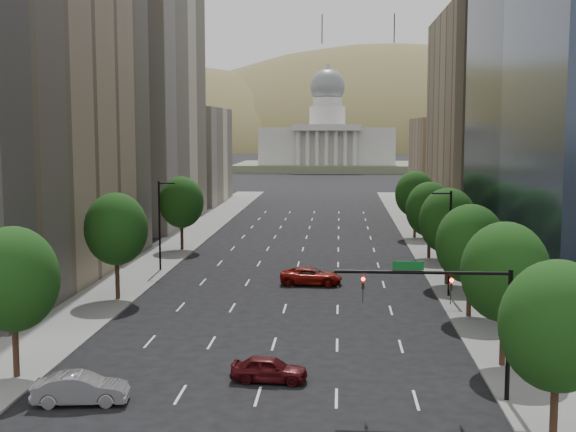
% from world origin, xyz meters
% --- Properties ---
extents(sidewalk_left, '(6.00, 200.00, 0.15)m').
position_xyz_m(sidewalk_left, '(-15.50, 60.00, 0.07)').
color(sidewalk_left, slate).
rests_on(sidewalk_left, ground).
extents(sidewalk_right, '(6.00, 200.00, 0.15)m').
position_xyz_m(sidewalk_right, '(15.50, 60.00, 0.07)').
color(sidewalk_right, slate).
rests_on(sidewalk_right, ground).
extents(midrise_cream_left, '(14.00, 30.00, 35.00)m').
position_xyz_m(midrise_cream_left, '(-25.00, 103.00, 17.50)').
color(midrise_cream_left, beige).
rests_on(midrise_cream_left, ground).
extents(filler_left, '(14.00, 26.00, 18.00)m').
position_xyz_m(filler_left, '(-25.00, 136.00, 9.00)').
color(filler_left, beige).
rests_on(filler_left, ground).
extents(parking_tan_right, '(14.00, 30.00, 30.00)m').
position_xyz_m(parking_tan_right, '(25.00, 100.00, 15.00)').
color(parking_tan_right, '#8C7759').
rests_on(parking_tan_right, ground).
extents(filler_right, '(14.00, 26.00, 16.00)m').
position_xyz_m(filler_right, '(25.00, 133.00, 8.00)').
color(filler_right, '#8C7759').
rests_on(filler_right, ground).
extents(tree_right_0, '(5.20, 5.20, 8.39)m').
position_xyz_m(tree_right_0, '(14.00, 25.00, 5.39)').
color(tree_right_0, '#382316').
rests_on(tree_right_0, ground).
extents(tree_right_1, '(5.20, 5.20, 8.75)m').
position_xyz_m(tree_right_1, '(14.00, 36.00, 5.75)').
color(tree_right_1, '#382316').
rests_on(tree_right_1, ground).
extents(tree_right_2, '(5.20, 5.20, 8.61)m').
position_xyz_m(tree_right_2, '(14.00, 48.00, 5.60)').
color(tree_right_2, '#382316').
rests_on(tree_right_2, ground).
extents(tree_right_3, '(5.20, 5.20, 8.89)m').
position_xyz_m(tree_right_3, '(14.00, 60.00, 5.89)').
color(tree_right_3, '#382316').
rests_on(tree_right_3, ground).
extents(tree_right_4, '(5.20, 5.20, 8.46)m').
position_xyz_m(tree_right_4, '(14.00, 74.00, 5.46)').
color(tree_right_4, '#382316').
rests_on(tree_right_4, ground).
extents(tree_right_5, '(5.20, 5.20, 8.75)m').
position_xyz_m(tree_right_5, '(14.00, 90.00, 5.75)').
color(tree_right_5, '#382316').
rests_on(tree_right_5, ground).
extents(tree_left_0, '(5.20, 5.20, 8.75)m').
position_xyz_m(tree_left_0, '(-14.00, 32.00, 5.75)').
color(tree_left_0, '#382316').
rests_on(tree_left_0, ground).
extents(tree_left_1, '(5.20, 5.20, 8.97)m').
position_xyz_m(tree_left_1, '(-14.00, 52.00, 5.96)').
color(tree_left_1, '#382316').
rests_on(tree_left_1, ground).
extents(tree_left_2, '(5.20, 5.20, 8.68)m').
position_xyz_m(tree_left_2, '(-14.00, 78.00, 5.68)').
color(tree_left_2, '#382316').
rests_on(tree_left_2, ground).
extents(streetlight_rn, '(1.70, 0.20, 9.00)m').
position_xyz_m(streetlight_rn, '(13.44, 55.00, 4.84)').
color(streetlight_rn, black).
rests_on(streetlight_rn, ground).
extents(streetlight_ln, '(1.70, 0.20, 9.00)m').
position_xyz_m(streetlight_ln, '(-13.44, 65.00, 4.84)').
color(streetlight_ln, black).
rests_on(streetlight_ln, ground).
extents(traffic_signal, '(9.12, 0.40, 7.38)m').
position_xyz_m(traffic_signal, '(10.53, 30.00, 5.17)').
color(traffic_signal, black).
rests_on(traffic_signal, ground).
extents(capitol, '(60.00, 40.00, 35.20)m').
position_xyz_m(capitol, '(0.00, 249.71, 8.58)').
color(capitol, '#596647').
rests_on(capitol, ground).
extents(foothills, '(720.00, 413.00, 263.00)m').
position_xyz_m(foothills, '(34.67, 599.39, -37.78)').
color(foothills, olive).
rests_on(foothills, ground).
extents(car_maroon, '(4.43, 2.05, 1.47)m').
position_xyz_m(car_maroon, '(0.38, 32.45, 0.73)').
color(car_maroon, '#450B0F').
rests_on(car_maroon, ground).
extents(car_silver, '(5.07, 2.32, 1.61)m').
position_xyz_m(car_silver, '(-9.00, 28.32, 0.81)').
color(car_silver, gray).
rests_on(car_silver, ground).
extents(car_red_far, '(5.70, 2.77, 1.56)m').
position_xyz_m(car_red_far, '(1.72, 59.55, 0.78)').
color(car_red_far, maroon).
rests_on(car_red_far, ground).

